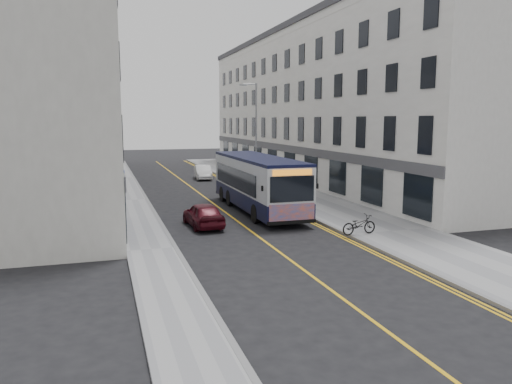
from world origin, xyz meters
TOP-DOWN VIEW (x-y plane):
  - ground at (0.00, 0.00)m, footprint 140.00×140.00m
  - pavement_east at (6.25, 12.00)m, footprint 4.50×64.00m
  - pavement_west at (-5.00, 12.00)m, footprint 2.00×64.00m
  - kerb_east at (4.00, 12.00)m, footprint 0.18×64.00m
  - kerb_west at (-4.00, 12.00)m, footprint 0.18×64.00m
  - road_centre_line at (0.00, 12.00)m, footprint 0.12×64.00m
  - road_dbl_yellow_inner at (3.55, 12.00)m, footprint 0.10×64.00m
  - road_dbl_yellow_outer at (3.75, 12.00)m, footprint 0.10×64.00m
  - terrace_east at (11.50, 21.00)m, footprint 6.00×46.00m
  - terrace_west at (-9.00, 21.00)m, footprint 6.00×46.00m
  - streetlamp at (4.17, 14.00)m, footprint 1.32×0.18m
  - city_bus at (1.93, 6.25)m, footprint 2.58×11.07m
  - bicycle at (4.40, -1.41)m, footprint 1.78×0.75m
  - pedestrian_near at (7.22, 14.72)m, footprint 0.62×0.45m
  - pedestrian_far at (5.73, 13.34)m, footprint 1.06×0.88m
  - car_white at (1.99, 22.95)m, footprint 1.69×3.92m
  - car_maroon at (-2.00, 2.91)m, footprint 1.72×3.76m

SIDE VIEW (x-z plane):
  - ground at x=0.00m, z-range 0.00..0.00m
  - road_centre_line at x=0.00m, z-range 0.00..0.01m
  - road_dbl_yellow_inner at x=3.55m, z-range 0.00..0.01m
  - road_dbl_yellow_outer at x=3.75m, z-range 0.00..0.01m
  - pavement_east at x=6.25m, z-range 0.00..0.12m
  - pavement_west at x=-5.00m, z-range 0.00..0.12m
  - kerb_east at x=4.00m, z-range 0.00..0.13m
  - kerb_west at x=-4.00m, z-range 0.00..0.13m
  - bicycle at x=4.40m, z-range 0.12..1.03m
  - car_maroon at x=-2.00m, z-range 0.00..1.25m
  - car_white at x=1.99m, z-range 0.00..1.26m
  - pedestrian_near at x=7.22m, z-range 0.12..1.67m
  - pedestrian_far at x=5.73m, z-range 0.12..2.11m
  - city_bus at x=1.93m, z-range 0.15..3.37m
  - streetlamp at x=4.17m, z-range 0.38..8.38m
  - terrace_east at x=11.50m, z-range 0.00..13.00m
  - terrace_west at x=-9.00m, z-range 0.00..13.00m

